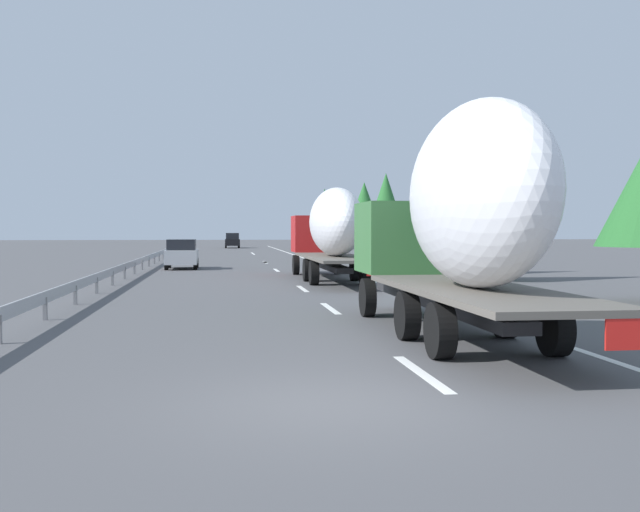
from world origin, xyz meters
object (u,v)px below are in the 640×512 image
(truck_lead, at_px, (331,229))
(road_sign, at_px, (323,231))
(car_black_suv, at_px, (232,241))
(car_silver_hatch, at_px, (182,254))
(truck_trailing, at_px, (460,214))

(truck_lead, relative_size, road_sign, 4.38)
(car_black_suv, relative_size, car_silver_hatch, 1.07)
(truck_trailing, bearing_deg, truck_lead, -0.00)
(truck_trailing, bearing_deg, road_sign, -4.10)
(truck_lead, xyz_separation_m, car_black_suv, (64.14, 3.46, -1.41))
(truck_lead, xyz_separation_m, car_silver_hatch, (11.80, 7.35, -1.48))
(car_black_suv, xyz_separation_m, car_silver_hatch, (-52.34, 3.89, -0.07))
(car_black_suv, bearing_deg, truck_trailing, -177.60)
(truck_trailing, distance_m, road_sign, 43.36)
(truck_lead, distance_m, road_sign, 24.96)
(truck_trailing, xyz_separation_m, car_black_suv, (82.62, 3.46, -1.72))
(car_silver_hatch, distance_m, road_sign, 16.71)
(truck_lead, relative_size, car_silver_hatch, 3.55)
(car_black_suv, distance_m, road_sign, 39.94)
(car_black_suv, bearing_deg, car_silver_hatch, 175.75)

